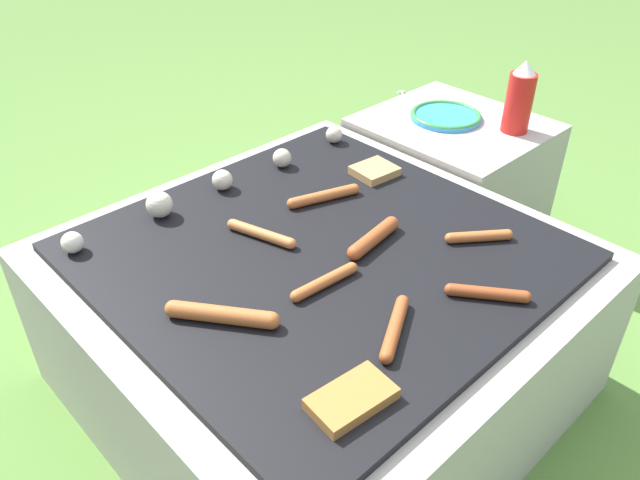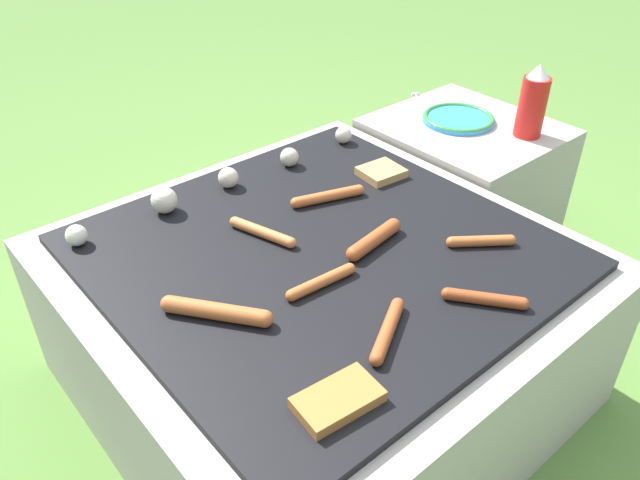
% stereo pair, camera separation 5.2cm
% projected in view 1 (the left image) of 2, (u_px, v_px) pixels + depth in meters
% --- Properties ---
extents(ground_plane, '(14.00, 14.00, 0.00)m').
position_uv_depth(ground_plane, '(320.00, 382.00, 1.49)').
color(ground_plane, '#567F38').
extents(grill, '(0.95, 0.95, 0.39)m').
position_uv_depth(grill, '(320.00, 321.00, 1.38)').
color(grill, '#B2AA9E').
rests_on(grill, ground_plane).
extents(side_ledge, '(0.44, 0.48, 0.39)m').
position_uv_depth(side_ledge, '(447.00, 183.00, 1.89)').
color(side_ledge, '#B2AA9E').
rests_on(side_ledge, ground_plane).
extents(sausage_front_center, '(0.06, 0.16, 0.02)m').
position_uv_depth(sausage_front_center, '(261.00, 234.00, 1.29)').
color(sausage_front_center, '#C6753D').
rests_on(sausage_front_center, grill).
extents(sausage_back_left, '(0.12, 0.10, 0.02)m').
position_uv_depth(sausage_back_left, '(479.00, 236.00, 1.28)').
color(sausage_back_left, '#B7602D').
rests_on(sausage_back_left, grill).
extents(sausage_front_right, '(0.17, 0.07, 0.02)m').
position_uv_depth(sausage_front_right, '(324.00, 196.00, 1.41)').
color(sausage_front_right, '#B7602D').
rests_on(sausage_front_right, grill).
extents(sausage_mid_right, '(0.15, 0.09, 0.02)m').
position_uv_depth(sausage_mid_right, '(395.00, 328.00, 1.05)').
color(sausage_mid_right, '#A34C23').
rests_on(sausage_mid_right, grill).
extents(sausage_front_left, '(0.10, 0.13, 0.02)m').
position_uv_depth(sausage_front_left, '(488.00, 293.00, 1.13)').
color(sausage_front_left, '#93421E').
rests_on(sausage_front_left, grill).
extents(sausage_back_center, '(0.16, 0.05, 0.03)m').
position_uv_depth(sausage_back_center, '(374.00, 238.00, 1.27)').
color(sausage_back_center, '#A34C23').
rests_on(sausage_back_center, grill).
extents(sausage_back_right, '(0.16, 0.03, 0.02)m').
position_uv_depth(sausage_back_right, '(325.00, 282.00, 1.16)').
color(sausage_back_right, '#B7602D').
rests_on(sausage_back_right, grill).
extents(sausage_mid_left, '(0.14, 0.17, 0.03)m').
position_uv_depth(sausage_mid_left, '(222.00, 315.00, 1.08)').
color(sausage_mid_left, '#B7602D').
rests_on(sausage_mid_left, grill).
extents(bread_slice_center, '(0.11, 0.10, 0.02)m').
position_uv_depth(bread_slice_center, '(375.00, 171.00, 1.51)').
color(bread_slice_center, tan).
rests_on(bread_slice_center, grill).
extents(bread_slice_right, '(0.14, 0.09, 0.02)m').
position_uv_depth(bread_slice_right, '(352.00, 399.00, 0.93)').
color(bread_slice_right, '#B27033').
rests_on(bread_slice_right, grill).
extents(mushroom_row, '(0.78, 0.06, 0.06)m').
position_uv_depth(mushroom_row, '(213.00, 184.00, 1.43)').
color(mushroom_row, silver).
rests_on(mushroom_row, grill).
extents(plate_colorful, '(0.20, 0.20, 0.02)m').
position_uv_depth(plate_colorful, '(446.00, 116.00, 1.79)').
color(plate_colorful, '#338CCC').
rests_on(plate_colorful, side_ledge).
extents(condiment_bottle, '(0.07, 0.07, 0.20)m').
position_uv_depth(condiment_bottle, '(519.00, 99.00, 1.67)').
color(condiment_bottle, red).
rests_on(condiment_bottle, side_ledge).
extents(fork_utensil, '(0.10, 0.17, 0.01)m').
position_uv_depth(fork_utensil, '(411.00, 101.00, 1.89)').
color(fork_utensil, silver).
rests_on(fork_utensil, side_ledge).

